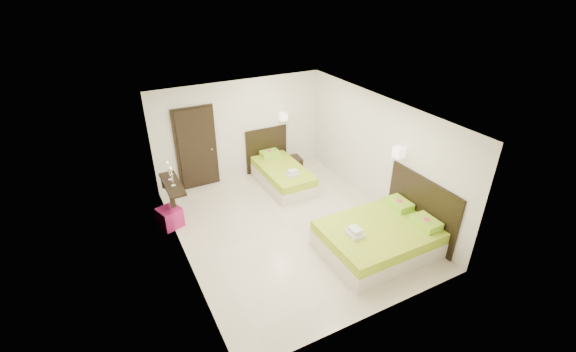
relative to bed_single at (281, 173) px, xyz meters
name	(u,v)px	position (x,y,z in m)	size (l,w,h in m)	color
floor	(290,227)	(-0.71, -1.84, -0.30)	(5.50, 5.50, 0.00)	beige
bed_single	(281,173)	(0.00, 0.00, 0.00)	(1.19, 1.98, 1.64)	beige
bed_double	(381,236)	(0.54, -3.32, 0.02)	(2.17, 1.85, 1.79)	beige
nightstand	(292,165)	(0.54, 0.43, -0.08)	(0.49, 0.44, 0.44)	black
ottoman	(170,217)	(-2.99, -0.58, -0.08)	(0.44, 0.44, 0.44)	#9D1454
door	(196,149)	(-1.91, 0.86, 0.75)	(1.02, 0.15, 2.14)	black
console_shelf	(172,184)	(-2.79, -0.24, 0.52)	(0.35, 1.20, 0.78)	black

